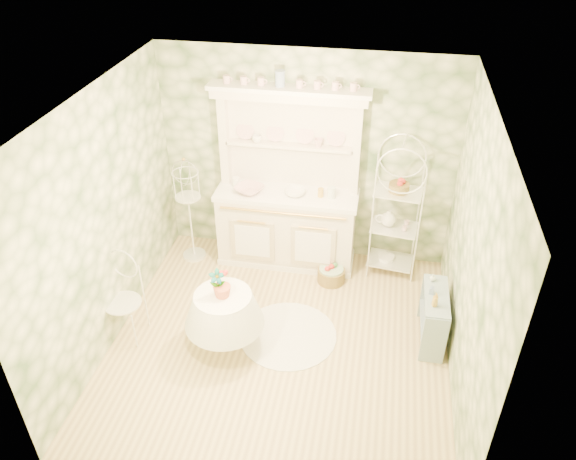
% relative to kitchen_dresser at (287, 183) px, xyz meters
% --- Properties ---
extents(floor, '(3.60, 3.60, 0.00)m').
position_rel_kitchen_dresser_xyz_m(floor, '(0.20, -1.52, -1.15)').
color(floor, '#D9C185').
rests_on(floor, ground).
extents(ceiling, '(3.60, 3.60, 0.00)m').
position_rel_kitchen_dresser_xyz_m(ceiling, '(0.20, -1.52, 1.56)').
color(ceiling, white).
rests_on(ceiling, floor).
extents(wall_left, '(3.60, 3.60, 0.00)m').
position_rel_kitchen_dresser_xyz_m(wall_left, '(-1.60, -1.52, 0.21)').
color(wall_left, beige).
rests_on(wall_left, floor).
extents(wall_right, '(3.60, 3.60, 0.00)m').
position_rel_kitchen_dresser_xyz_m(wall_right, '(2.00, -1.52, 0.21)').
color(wall_right, beige).
rests_on(wall_right, floor).
extents(wall_back, '(3.60, 3.60, 0.00)m').
position_rel_kitchen_dresser_xyz_m(wall_back, '(0.20, 0.28, 0.21)').
color(wall_back, beige).
rests_on(wall_back, floor).
extents(wall_front, '(3.60, 3.60, 0.00)m').
position_rel_kitchen_dresser_xyz_m(wall_front, '(0.20, -3.32, 0.21)').
color(wall_front, beige).
rests_on(wall_front, floor).
extents(kitchen_dresser, '(1.87, 0.61, 2.29)m').
position_rel_kitchen_dresser_xyz_m(kitchen_dresser, '(0.00, 0.00, 0.00)').
color(kitchen_dresser, white).
rests_on(kitchen_dresser, floor).
extents(bakers_rack, '(0.60, 0.46, 1.79)m').
position_rel_kitchen_dresser_xyz_m(bakers_rack, '(1.34, 0.01, -0.25)').
color(bakers_rack, white).
rests_on(bakers_rack, floor).
extents(side_shelf, '(0.31, 0.69, 0.57)m').
position_rel_kitchen_dresser_xyz_m(side_shelf, '(1.81, -1.17, -0.86)').
color(side_shelf, '#92AAB8').
rests_on(side_shelf, floor).
extents(round_table, '(0.76, 0.76, 0.80)m').
position_rel_kitchen_dresser_xyz_m(round_table, '(-0.36, -1.68, -0.74)').
color(round_table, white).
rests_on(round_table, floor).
extents(cafe_chair, '(0.46, 0.46, 0.86)m').
position_rel_kitchen_dresser_xyz_m(cafe_chair, '(-1.48, -1.69, -0.72)').
color(cafe_chair, white).
rests_on(cafe_chair, floor).
extents(birdcage_stand, '(0.38, 0.38, 1.49)m').
position_rel_kitchen_dresser_xyz_m(birdcage_stand, '(-1.22, -0.15, -0.40)').
color(birdcage_stand, white).
rests_on(birdcage_stand, floor).
extents(floor_basket, '(0.33, 0.33, 0.19)m').
position_rel_kitchen_dresser_xyz_m(floor_basket, '(0.63, -0.36, -1.05)').
color(floor_basket, olive).
rests_on(floor_basket, floor).
extents(lace_rug, '(1.29, 1.29, 0.01)m').
position_rel_kitchen_dresser_xyz_m(lace_rug, '(0.27, -1.40, -1.14)').
color(lace_rug, white).
rests_on(lace_rug, floor).
extents(bowl_floral, '(0.43, 0.43, 0.08)m').
position_rel_kitchen_dresser_xyz_m(bowl_floral, '(-0.45, -0.07, -0.13)').
color(bowl_floral, white).
rests_on(bowl_floral, kitchen_dresser).
extents(bowl_white, '(0.29, 0.29, 0.08)m').
position_rel_kitchen_dresser_xyz_m(bowl_white, '(0.11, -0.03, -0.13)').
color(bowl_white, white).
rests_on(bowl_white, kitchen_dresser).
extents(cup_left, '(0.13, 0.13, 0.09)m').
position_rel_kitchen_dresser_xyz_m(cup_left, '(-0.39, 0.16, 0.47)').
color(cup_left, white).
rests_on(cup_left, kitchen_dresser).
extents(cup_right, '(0.11, 0.11, 0.10)m').
position_rel_kitchen_dresser_xyz_m(cup_right, '(0.35, 0.16, 0.47)').
color(cup_right, white).
rests_on(cup_right, kitchen_dresser).
extents(potted_geranium, '(0.19, 0.16, 0.32)m').
position_rel_kitchen_dresser_xyz_m(potted_geranium, '(-0.40, -1.69, -0.29)').
color(potted_geranium, '#3F7238').
rests_on(potted_geranium, round_table).
extents(bottle_amber, '(0.08, 0.08, 0.16)m').
position_rel_kitchen_dresser_xyz_m(bottle_amber, '(1.77, -1.34, -0.46)').
color(bottle_amber, '#B99132').
rests_on(bottle_amber, side_shelf).
extents(bottle_blue, '(0.06, 0.06, 0.11)m').
position_rel_kitchen_dresser_xyz_m(bottle_blue, '(1.75, -1.14, -0.49)').
color(bottle_blue, '#8297C1').
rests_on(bottle_blue, side_shelf).
extents(bottle_glass, '(0.08, 0.08, 0.09)m').
position_rel_kitchen_dresser_xyz_m(bottle_glass, '(1.77, -0.92, -0.50)').
color(bottle_glass, silver).
rests_on(bottle_glass, side_shelf).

